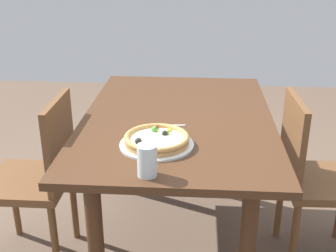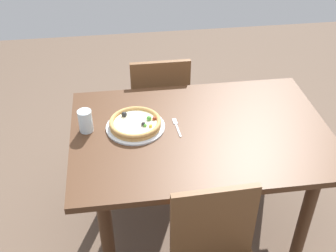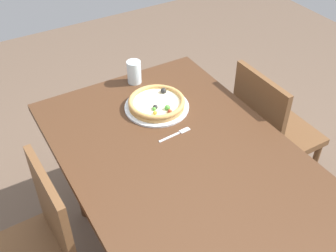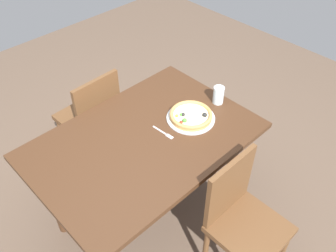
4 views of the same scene
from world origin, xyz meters
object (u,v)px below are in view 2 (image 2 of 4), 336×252
object	(u,v)px
dining_table	(200,147)
fork	(177,126)
plate	(135,127)
drinking_glass	(85,121)
chair_far	(159,105)
pizza	(135,123)

from	to	relation	value
dining_table	fork	size ratio (longest dim) A/B	8.28
plate	drinking_glass	distance (m)	0.27
chair_far	pizza	xyz separation A→B (m)	(-0.19, -0.61, 0.30)
drinking_glass	plate	bearing A→B (deg)	-2.25
dining_table	fork	xyz separation A→B (m)	(-0.12, 0.06, 0.11)
pizza	plate	bearing A→B (deg)	-154.25
pizza	drinking_glass	bearing A→B (deg)	177.84
fork	pizza	bearing A→B (deg)	81.22
plate	pizza	size ratio (longest dim) A/B	1.14
pizza	drinking_glass	size ratio (longest dim) A/B	2.26
dining_table	fork	distance (m)	0.18
dining_table	chair_far	size ratio (longest dim) A/B	1.54
plate	fork	size ratio (longest dim) A/B	1.91
dining_table	plate	distance (m)	0.37
dining_table	plate	bearing A→B (deg)	168.00
plate	fork	xyz separation A→B (m)	(0.22, -0.02, -0.00)
dining_table	chair_far	xyz separation A→B (m)	(-0.15, 0.68, -0.16)
dining_table	fork	world-z (taller)	fork
dining_table	drinking_glass	world-z (taller)	drinking_glass
pizza	chair_far	bearing A→B (deg)	72.27
pizza	drinking_glass	xyz separation A→B (m)	(-0.26, 0.01, 0.03)
dining_table	chair_far	distance (m)	0.72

